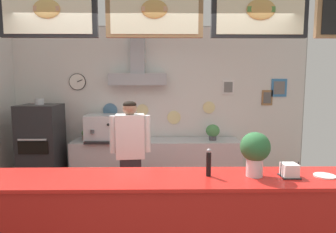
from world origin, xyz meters
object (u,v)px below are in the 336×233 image
(potted_sage, at_px, (85,134))
(condiment_plate, at_px, (325,176))
(shop_worker, at_px, (131,159))
(napkin_holder, at_px, (289,171))
(basil_vase, at_px, (255,151))
(pepper_grinder, at_px, (209,163))
(potted_rosemary, at_px, (213,131))
(pizza_oven, at_px, (42,150))
(espresso_machine, at_px, (102,128))

(potted_sage, distance_m, condiment_plate, 3.70)
(shop_worker, bearing_deg, napkin_holder, 135.41)
(basil_vase, xyz_separation_m, pepper_grinder, (-0.41, 0.01, -0.10))
(potted_rosemary, bearing_deg, pizza_oven, -176.21)
(pizza_oven, bearing_deg, potted_sage, 17.45)
(shop_worker, height_order, condiment_plate, shop_worker)
(napkin_holder, height_order, pepper_grinder, pepper_grinder)
(napkin_holder, height_order, basil_vase, basil_vase)
(espresso_machine, relative_size, potted_rosemary, 2.03)
(shop_worker, xyz_separation_m, potted_sage, (-0.91, 1.23, 0.10))
(shop_worker, height_order, potted_sage, shop_worker)
(espresso_machine, xyz_separation_m, pepper_grinder, (1.45, -2.41, 0.07))
(espresso_machine, height_order, napkin_holder, espresso_machine)
(espresso_machine, bearing_deg, potted_rosemary, -0.21)
(potted_sage, xyz_separation_m, pepper_grinder, (1.74, -2.42, 0.19))
(napkin_holder, bearing_deg, pizza_oven, 144.22)
(basil_vase, bearing_deg, pepper_grinder, 179.09)
(pepper_grinder, bearing_deg, condiment_plate, -1.47)
(shop_worker, bearing_deg, pizza_oven, -39.28)
(potted_sage, bearing_deg, pepper_grinder, -54.27)
(pizza_oven, distance_m, condiment_plate, 4.12)
(condiment_plate, bearing_deg, napkin_holder, -178.52)
(basil_vase, bearing_deg, pizza_oven, 141.76)
(shop_worker, distance_m, condiment_plate, 2.23)
(pizza_oven, xyz_separation_m, shop_worker, (1.58, -1.03, 0.13))
(espresso_machine, bearing_deg, potted_sage, 177.22)
(potted_sage, height_order, pepper_grinder, pepper_grinder)
(condiment_plate, bearing_deg, pepper_grinder, 178.53)
(espresso_machine, xyz_separation_m, condiment_plate, (2.49, -2.43, -0.04))
(condiment_plate, bearing_deg, shop_worker, 146.94)
(pepper_grinder, bearing_deg, potted_rosemary, 79.67)
(espresso_machine, relative_size, condiment_plate, 2.99)
(basil_vase, relative_size, pepper_grinder, 1.60)
(potted_rosemary, relative_size, basil_vase, 0.69)
(shop_worker, bearing_deg, potted_rosemary, -142.52)
(pizza_oven, distance_m, potted_rosemary, 2.87)
(espresso_machine, xyz_separation_m, potted_rosemary, (1.89, -0.01, -0.06))
(condiment_plate, bearing_deg, basil_vase, 178.16)
(potted_sage, bearing_deg, shop_worker, -53.61)
(pizza_oven, bearing_deg, basil_vase, -38.24)
(potted_sage, bearing_deg, espresso_machine, -2.78)
(pepper_grinder, bearing_deg, basil_vase, -0.91)
(pizza_oven, distance_m, pepper_grinder, 3.30)
(shop_worker, height_order, potted_rosemary, shop_worker)
(pepper_grinder, distance_m, condiment_plate, 1.04)
(pizza_oven, height_order, espresso_machine, pizza_oven)
(potted_rosemary, bearing_deg, napkin_holder, -83.59)
(napkin_holder, bearing_deg, shop_worker, 141.63)
(espresso_machine, relative_size, pepper_grinder, 2.23)
(espresso_machine, distance_m, potted_sage, 0.31)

